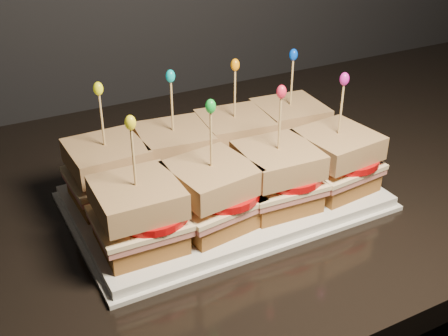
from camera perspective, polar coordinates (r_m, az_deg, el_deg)
name	(u,v)px	position (r m, az deg, el deg)	size (l,w,h in m)	color
granite_slab	(324,159)	(0.93, 10.13, 0.94)	(2.50, 0.70, 0.04)	black
platter	(224,198)	(0.76, 0.00, -3.03)	(0.39, 0.24, 0.02)	white
platter_rim	(224,201)	(0.76, 0.00, -3.42)	(0.41, 0.26, 0.01)	white
sandwich_0_bread_bot	(110,191)	(0.75, -11.51, -2.25)	(0.09, 0.09, 0.02)	#613610
sandwich_0_ham	(109,180)	(0.74, -11.63, -1.17)	(0.10, 0.10, 0.01)	#C16D68
sandwich_0_cheese	(108,175)	(0.74, -11.69, -0.70)	(0.10, 0.10, 0.01)	#FFE4AA
sandwich_0_tomato	(118,170)	(0.73, -10.71, -0.17)	(0.09, 0.09, 0.01)	#BD090B
sandwich_0_bread_top	(106,156)	(0.73, -11.90, 1.20)	(0.09, 0.09, 0.03)	brown
sandwich_0_pick	(102,123)	(0.71, -12.27, 4.48)	(0.00, 0.00, 0.09)	tan
sandwich_0_frill	(98,89)	(0.69, -12.66, 7.88)	(0.01, 0.01, 0.02)	#EFF710
sandwich_1_bread_bot	(175,174)	(0.78, -4.98, -0.61)	(0.09, 0.09, 0.02)	#613610
sandwich_1_ham	(175,164)	(0.77, -5.03, 0.46)	(0.10, 0.10, 0.01)	#C16D68
sandwich_1_cheese	(174,159)	(0.77, -5.06, 0.92)	(0.10, 0.10, 0.01)	#FFE4AA
sandwich_1_tomato	(184,154)	(0.76, -4.07, 1.43)	(0.09, 0.09, 0.01)	#BD090B
sandwich_1_bread_top	(174,141)	(0.75, -5.15, 2.78)	(0.09, 0.09, 0.03)	brown
sandwich_1_pick	(172,109)	(0.73, -5.30, 5.97)	(0.00, 0.00, 0.09)	tan
sandwich_1_frill	(170,76)	(0.72, -5.46, 9.28)	(0.01, 0.01, 0.02)	#04ADB9
sandwich_2_bread_bot	(234,159)	(0.81, 1.04, 0.91)	(0.09, 0.09, 0.02)	#613610
sandwich_2_ham	(234,149)	(0.80, 1.05, 1.95)	(0.10, 0.10, 0.01)	#C16D68
sandwich_2_cheese	(234,145)	(0.80, 1.06, 2.40)	(0.10, 0.10, 0.01)	#FFE4AA
sandwich_2_tomato	(244,140)	(0.80, 2.03, 2.89)	(0.09, 0.09, 0.01)	#BD090B
sandwich_2_bread_top	(235,127)	(0.79, 1.08, 4.19)	(0.09, 0.09, 0.03)	brown
sandwich_2_pick	(235,97)	(0.77, 1.11, 7.27)	(0.00, 0.00, 0.09)	tan
sandwich_2_frill	(235,65)	(0.76, 1.14, 10.44)	(0.01, 0.01, 0.02)	orange
sandwich_3_bread_bot	(288,145)	(0.86, 6.51, 2.29)	(0.09, 0.09, 0.02)	#613610
sandwich_3_ham	(289,136)	(0.85, 6.57, 3.28)	(0.10, 0.10, 0.01)	#C16D68
sandwich_3_cheese	(289,131)	(0.85, 6.60, 3.71)	(0.10, 0.10, 0.01)	#FFE4AA
sandwich_3_tomato	(298,127)	(0.85, 7.53, 4.17)	(0.09, 0.09, 0.01)	#BD090B
sandwich_3_bread_top	(290,114)	(0.84, 6.70, 5.42)	(0.09, 0.09, 0.03)	brown
sandwich_3_pick	(292,85)	(0.82, 6.88, 8.35)	(0.00, 0.00, 0.09)	tan
sandwich_3_frill	(293,55)	(0.80, 7.07, 11.36)	(0.01, 0.01, 0.02)	#043FD3
sandwich_4_bread_bot	(140,235)	(0.66, -8.51, -6.70)	(0.09, 0.09, 0.02)	#613610
sandwich_4_ham	(139,223)	(0.65, -8.61, -5.52)	(0.10, 0.10, 0.01)	#C16D68
sandwich_4_cheese	(139,218)	(0.65, -8.66, -5.01)	(0.10, 0.10, 0.01)	#FFE4AA
sandwich_4_tomato	(150,212)	(0.64, -7.51, -4.45)	(0.09, 0.09, 0.01)	#BD090B
sandwich_4_bread_top	(137,197)	(0.63, -8.84, -2.93)	(0.09, 0.09, 0.03)	brown
sandwich_4_pick	(134,161)	(0.61, -9.16, 0.71)	(0.00, 0.00, 0.09)	tan
sandwich_4_frill	(130,123)	(0.59, -9.49, 4.56)	(0.01, 0.01, 0.02)	yellow
sandwich_5_bread_bot	(212,214)	(0.69, -1.23, -4.65)	(0.09, 0.09, 0.02)	#613610
sandwich_5_ham	(212,202)	(0.68, -1.25, -3.49)	(0.10, 0.10, 0.01)	#C16D68
sandwich_5_cheese	(212,197)	(0.68, -1.25, -2.99)	(0.10, 0.10, 0.01)	#FFE4AA
sandwich_5_tomato	(223,192)	(0.67, -0.12, -2.43)	(0.09, 0.09, 0.01)	#BD090B
sandwich_5_bread_top	(211,177)	(0.66, -1.28, -0.96)	(0.09, 0.09, 0.03)	brown
sandwich_5_pick	(211,143)	(0.64, -1.32, 2.57)	(0.00, 0.00, 0.09)	tan
sandwich_5_frill	(211,106)	(0.62, -1.37, 6.29)	(0.01, 0.01, 0.02)	green
sandwich_6_bread_bot	(276,195)	(0.73, 5.31, -2.72)	(0.09, 0.09, 0.02)	#613610
sandwich_6_ham	(277,184)	(0.72, 5.37, -1.60)	(0.10, 0.10, 0.01)	#C16D68
sandwich_6_cheese	(277,179)	(0.72, 5.39, -1.12)	(0.10, 0.10, 0.01)	#FFE4AA
sandwich_6_tomato	(288,174)	(0.72, 6.49, -0.59)	(0.09, 0.09, 0.01)	#BD090B
sandwich_6_bread_top	(278,160)	(0.70, 5.49, 0.82)	(0.09, 0.09, 0.03)	brown
sandwich_6_pick	(280,127)	(0.68, 5.67, 4.19)	(0.00, 0.00, 0.09)	tan
sandwich_6_frill	(281,92)	(0.67, 5.86, 7.71)	(0.01, 0.01, 0.02)	#EA2242
sandwich_7_bread_bot	(334,178)	(0.78, 11.08, -0.98)	(0.09, 0.09, 0.02)	#613610
sandwich_7_ham	(335,167)	(0.77, 11.20, 0.08)	(0.10, 0.10, 0.01)	#C16D68
sandwich_7_cheese	(335,163)	(0.77, 11.24, 0.54)	(0.10, 0.10, 0.01)	#FFE4AA
sandwich_7_tomato	(346,158)	(0.77, 12.27, 1.04)	(0.09, 0.09, 0.01)	#BD090B
sandwich_7_bread_top	(337,144)	(0.76, 11.44, 2.38)	(0.09, 0.09, 0.03)	brown
sandwich_7_pick	(341,112)	(0.74, 11.78, 5.55)	(0.00, 0.00, 0.09)	tan
sandwich_7_frill	(344,79)	(0.72, 12.14, 8.84)	(0.01, 0.01, 0.02)	#C51A9B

